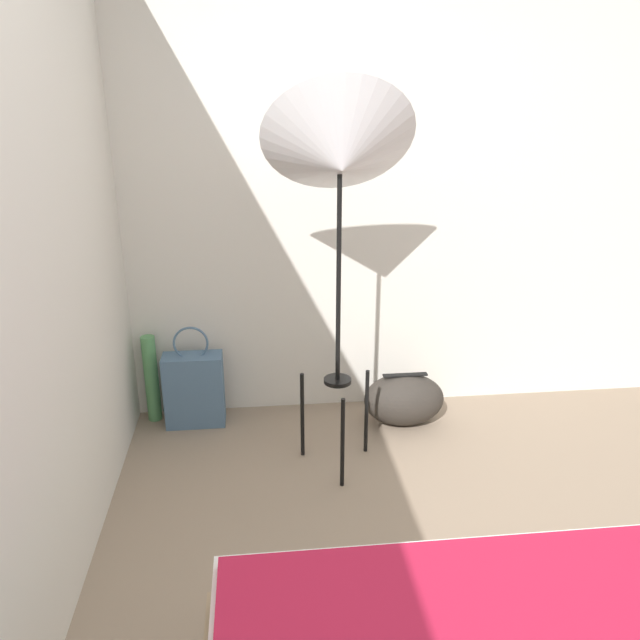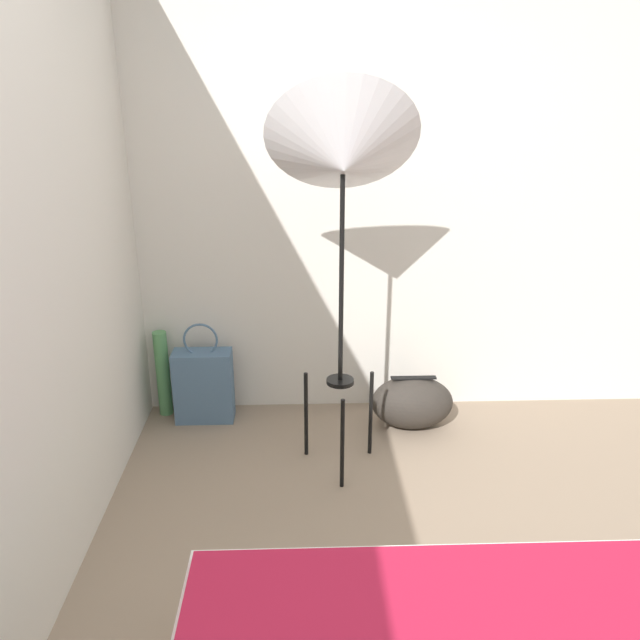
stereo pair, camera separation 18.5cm
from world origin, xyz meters
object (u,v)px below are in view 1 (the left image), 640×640
object	(u,v)px
photo_umbrella	(340,157)
duffel_bag	(404,399)
paper_roll	(152,379)
tote_bag	(194,389)

from	to	relation	value
photo_umbrella	duffel_bag	distance (m)	1.47
duffel_bag	paper_roll	size ratio (longest dim) A/B	0.89
tote_bag	duffel_bag	size ratio (longest dim) A/B	1.29
photo_umbrella	paper_roll	size ratio (longest dim) A/B	3.63
photo_umbrella	duffel_bag	size ratio (longest dim) A/B	4.07
photo_umbrella	duffel_bag	xyz separation A→B (m)	(0.43, 0.36, -1.36)
tote_bag	paper_roll	xyz separation A→B (m)	(-0.24, 0.08, 0.04)
paper_roll	photo_umbrella	bearing A→B (deg)	-29.90
photo_umbrella	duffel_bag	bearing A→B (deg)	40.43
tote_bag	paper_roll	size ratio (longest dim) A/B	1.15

